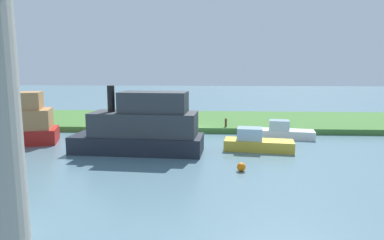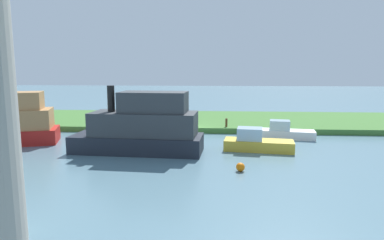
# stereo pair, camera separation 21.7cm
# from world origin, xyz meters

# --- Properties ---
(ground_plane) EXTENTS (160.00, 160.00, 0.00)m
(ground_plane) POSITION_xyz_m (0.00, 0.00, 0.00)
(ground_plane) COLOR slate
(grassy_bank) EXTENTS (80.00, 12.00, 0.50)m
(grassy_bank) POSITION_xyz_m (0.00, -6.00, 0.25)
(grassy_bank) COLOR #427533
(grassy_bank) RESTS_ON ground
(person_on_bank) EXTENTS (0.46, 0.46, 1.39)m
(person_on_bank) POSITION_xyz_m (5.82, -2.94, 1.20)
(person_on_bank) COLOR #2D334C
(person_on_bank) RESTS_ON grassy_bank
(mooring_post) EXTENTS (0.20, 0.20, 0.76)m
(mooring_post) POSITION_xyz_m (-3.66, -0.89, 0.88)
(mooring_post) COLOR brown
(mooring_post) RESTS_ON grassy_bank
(pontoon_yellow) EXTENTS (9.04, 5.32, 4.38)m
(pontoon_yellow) POSITION_xyz_m (13.66, 5.25, 1.62)
(pontoon_yellow) COLOR red
(pontoon_yellow) RESTS_ON ground
(motorboat_white) EXTENTS (4.69, 2.29, 1.50)m
(motorboat_white) POSITION_xyz_m (-8.45, 1.54, 0.53)
(motorboat_white) COLOR white
(motorboat_white) RESTS_ON ground
(houseboat_blue) EXTENTS (9.22, 3.59, 4.62)m
(houseboat_blue) POSITION_xyz_m (2.48, 6.91, 1.71)
(houseboat_blue) COLOR #1E232D
(houseboat_blue) RESTS_ON ground
(riverboat_paddlewheel) EXTENTS (5.03, 2.37, 1.61)m
(riverboat_paddlewheel) POSITION_xyz_m (-5.56, 5.92, 0.58)
(riverboat_paddlewheel) COLOR gold
(riverboat_paddlewheel) RESTS_ON ground
(motorboat_red) EXTENTS (4.69, 2.28, 1.50)m
(motorboat_red) POSITION_xyz_m (3.31, 2.02, 0.54)
(motorboat_red) COLOR white
(motorboat_red) RESTS_ON ground
(marker_buoy) EXTENTS (0.50, 0.50, 0.50)m
(marker_buoy) POSITION_xyz_m (-4.06, 10.97, 0.25)
(marker_buoy) COLOR orange
(marker_buoy) RESTS_ON ground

